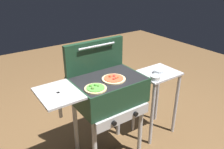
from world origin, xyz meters
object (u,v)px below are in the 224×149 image
at_px(pizza_pepperoni, 114,79).
at_px(topping_bowl_near, 155,78).
at_px(pizza_veggie, 95,88).
at_px(grill, 107,92).
at_px(topping_bowl_far, 159,72).
at_px(prep_table, 156,91).

relative_size(pizza_pepperoni, topping_bowl_near, 2.06).
bearing_deg(pizza_veggie, pizza_pepperoni, 14.97).
height_order(pizza_pepperoni, topping_bowl_near, pizza_pepperoni).
height_order(grill, topping_bowl_far, grill).
xyz_separation_m(prep_table, topping_bowl_near, (-0.16, -0.12, 0.25)).
distance_m(grill, topping_bowl_far, 0.66).
bearing_deg(topping_bowl_far, grill, 178.19).
distance_m(grill, pizza_pepperoni, 0.17).
relative_size(pizza_veggie, topping_bowl_far, 1.68).
bearing_deg(pizza_pepperoni, prep_table, 5.75).
height_order(pizza_pepperoni, pizza_veggie, same).
bearing_deg(pizza_veggie, grill, 32.32).
bearing_deg(pizza_pepperoni, grill, 122.58).
relative_size(grill, prep_table, 1.22).
distance_m(pizza_pepperoni, pizza_veggie, 0.24).
bearing_deg(topping_bowl_far, pizza_veggie, -173.30).
relative_size(grill, pizza_pepperoni, 4.47).
bearing_deg(pizza_pepperoni, topping_bowl_near, -6.24).
xyz_separation_m(grill, topping_bowl_far, (0.66, -0.02, 0.05)).
bearing_deg(pizza_pepperoni, pizza_veggie, -165.03).
xyz_separation_m(pizza_pepperoni, topping_bowl_far, (0.62, 0.04, -0.10)).
distance_m(prep_table, topping_bowl_far, 0.25).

